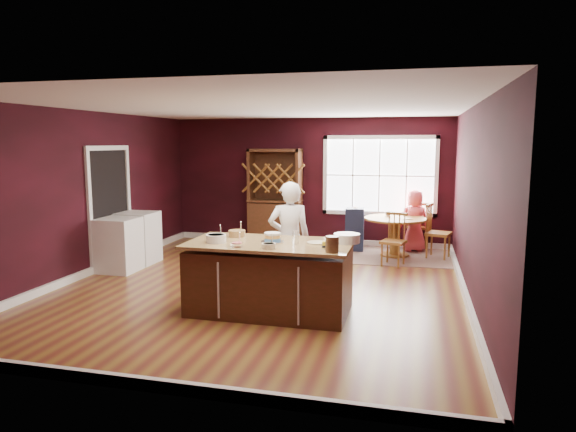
% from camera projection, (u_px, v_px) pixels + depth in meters
% --- Properties ---
extents(room_shell, '(7.00, 7.00, 7.00)m').
position_uv_depth(room_shell, '(262.00, 199.00, 7.69)').
color(room_shell, brown).
rests_on(room_shell, ground).
extents(window, '(2.36, 0.10, 1.66)m').
position_uv_depth(window, '(379.00, 176.00, 10.65)').
color(window, white).
rests_on(window, room_shell).
extents(doorway, '(0.08, 1.26, 2.13)m').
position_uv_depth(doorway, '(110.00, 209.00, 9.03)').
color(doorway, white).
rests_on(doorway, room_shell).
extents(kitchen_island, '(2.10, 1.10, 0.92)m').
position_uv_depth(kitchen_island, '(270.00, 279.00, 6.62)').
color(kitchen_island, '#392510').
rests_on(kitchen_island, ground).
extents(dining_table, '(1.19, 1.19, 0.75)m').
position_uv_depth(dining_table, '(395.00, 229.00, 9.88)').
color(dining_table, brown).
rests_on(dining_table, ground).
extents(baker, '(0.69, 0.56, 1.65)m').
position_uv_depth(baker, '(289.00, 239.00, 7.27)').
color(baker, white).
rests_on(baker, ground).
extents(layer_cake, '(0.30, 0.30, 0.12)m').
position_uv_depth(layer_cake, '(273.00, 237.00, 6.56)').
color(layer_cake, white).
rests_on(layer_cake, kitchen_island).
extents(bowl_blue, '(0.26, 0.26, 0.10)m').
position_uv_depth(bowl_blue, '(216.00, 238.00, 6.55)').
color(bowl_blue, silver).
rests_on(bowl_blue, kitchen_island).
extents(bowl_yellow, '(0.23, 0.23, 0.09)m').
position_uv_depth(bowl_yellow, '(237.00, 233.00, 6.95)').
color(bowl_yellow, olive).
rests_on(bowl_yellow, kitchen_island).
extents(bowl_pink, '(0.15, 0.15, 0.06)m').
position_uv_depth(bowl_pink, '(237.00, 245.00, 6.26)').
color(bowl_pink, silver).
rests_on(bowl_pink, kitchen_island).
extents(bowl_olive, '(0.17, 0.17, 0.06)m').
position_uv_depth(bowl_olive, '(269.00, 246.00, 6.16)').
color(bowl_olive, '#F6E5BF').
rests_on(bowl_olive, kitchen_island).
extents(drinking_glass, '(0.08, 0.08, 0.17)m').
position_uv_depth(drinking_glass, '(296.00, 238.00, 6.42)').
color(drinking_glass, silver).
rests_on(drinking_glass, kitchen_island).
extents(dinner_plate, '(0.25, 0.25, 0.02)m').
position_uv_depth(dinner_plate, '(317.00, 243.00, 6.48)').
color(dinner_plate, '#FCF9C2').
rests_on(dinner_plate, kitchen_island).
extents(white_tub, '(0.34, 0.34, 0.12)m').
position_uv_depth(white_tub, '(347.00, 238.00, 6.53)').
color(white_tub, white).
rests_on(white_tub, kitchen_island).
extents(stoneware_crock, '(0.16, 0.16, 0.19)m').
position_uv_depth(stoneware_crock, '(332.00, 244.00, 5.95)').
color(stoneware_crock, brown).
rests_on(stoneware_crock, kitchen_island).
extents(toy_figurine, '(0.05, 0.05, 0.08)m').
position_uv_depth(toy_figurine, '(324.00, 245.00, 6.19)').
color(toy_figurine, yellow).
rests_on(toy_figurine, kitchen_island).
extents(rug, '(2.36, 1.85, 0.01)m').
position_uv_depth(rug, '(394.00, 256.00, 9.96)').
color(rug, brown).
rests_on(rug, ground).
extents(chair_east, '(0.53, 0.54, 1.05)m').
position_uv_depth(chair_east, '(439.00, 231.00, 9.70)').
color(chair_east, '#936220').
rests_on(chair_east, ground).
extents(chair_south, '(0.49, 0.48, 0.96)m').
position_uv_depth(chair_south, '(393.00, 239.00, 9.10)').
color(chair_south, '#9A6429').
rests_on(chair_south, ground).
extents(chair_north, '(0.48, 0.46, 0.99)m').
position_uv_depth(chair_north, '(417.00, 225.00, 10.61)').
color(chair_north, olive).
rests_on(chair_north, ground).
extents(seated_woman, '(0.71, 0.59, 1.25)m').
position_uv_depth(seated_woman, '(414.00, 221.00, 10.27)').
color(seated_woman, '#DF4955').
rests_on(seated_woman, ground).
extents(high_chair, '(0.39, 0.39, 0.91)m').
position_uv_depth(high_chair, '(355.00, 228.00, 10.40)').
color(high_chair, '#191E3A').
rests_on(high_chair, ground).
extents(toddler, '(0.18, 0.14, 0.26)m').
position_uv_depth(toddler, '(358.00, 211.00, 10.36)').
color(toddler, '#8CA5BF').
rests_on(toddler, high_chair).
extents(table_plate, '(0.18, 0.18, 0.01)m').
position_uv_depth(table_plate, '(408.00, 219.00, 9.68)').
color(table_plate, beige).
rests_on(table_plate, dining_table).
extents(table_cup, '(0.14, 0.14, 0.09)m').
position_uv_depth(table_cup, '(388.00, 214.00, 10.09)').
color(table_cup, white).
rests_on(table_cup, dining_table).
extents(hutch, '(1.12, 0.47, 2.05)m').
position_uv_depth(hutch, '(275.00, 197.00, 11.00)').
color(hutch, black).
rests_on(hutch, ground).
extents(washer, '(0.63, 0.61, 0.92)m').
position_uv_depth(washer, '(118.00, 245.00, 8.72)').
color(washer, white).
rests_on(washer, ground).
extents(dryer, '(0.64, 0.62, 0.93)m').
position_uv_depth(dryer, '(138.00, 238.00, 9.34)').
color(dryer, white).
rests_on(dryer, ground).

